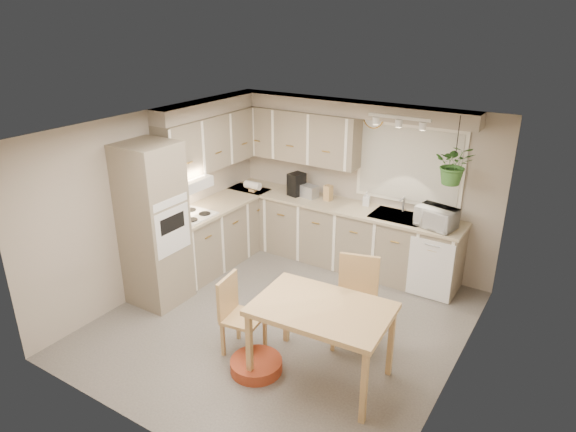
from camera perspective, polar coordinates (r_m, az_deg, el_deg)
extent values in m
plane|color=slate|center=(6.40, -0.56, -11.77)|extent=(4.20, 4.20, 0.00)
plane|color=silver|center=(5.44, -0.65, 9.72)|extent=(4.20, 4.20, 0.00)
cube|color=#AC9F8E|center=(7.55, 8.10, 3.60)|extent=(4.00, 0.04, 2.40)
cube|color=#AC9F8E|center=(4.42, -15.84, -11.24)|extent=(4.00, 0.04, 2.40)
cube|color=#AC9F8E|center=(7.03, -14.44, 1.70)|extent=(0.04, 4.20, 2.40)
cube|color=#AC9F8E|center=(5.13, 18.67, -6.67)|extent=(0.04, 4.20, 2.40)
cube|color=gray|center=(7.70, -7.70, -2.00)|extent=(0.60, 1.85, 0.90)
cube|color=gray|center=(7.64, 5.50, -2.07)|extent=(3.60, 0.60, 0.90)
cube|color=#BEAD8B|center=(7.51, -7.82, 1.25)|extent=(0.64, 1.89, 0.04)
cube|color=#BEAD8B|center=(7.46, 5.59, 1.20)|extent=(3.64, 0.64, 0.04)
cube|color=gray|center=(6.62, -14.67, -1.00)|extent=(0.65, 0.65, 2.10)
cube|color=white|center=(6.40, -12.69, -1.61)|extent=(0.02, 0.56, 0.58)
cube|color=gray|center=(7.42, -8.38, 8.29)|extent=(0.35, 2.00, 0.75)
cube|color=gray|center=(7.68, 0.92, 8.98)|extent=(2.00, 0.35, 0.75)
cube|color=#AC9F8E|center=(7.34, -8.74, 11.91)|extent=(0.30, 2.00, 0.20)
cube|color=#AC9F8E|center=(7.23, 6.59, 11.86)|extent=(3.60, 0.30, 0.20)
cube|color=white|center=(7.10, -10.72, 0.02)|extent=(0.52, 0.58, 0.02)
cube|color=white|center=(6.96, -11.11, 3.53)|extent=(0.40, 0.60, 0.14)
cube|color=silver|center=(7.16, 13.27, 5.56)|extent=(1.40, 0.02, 1.00)
cube|color=white|center=(7.17, 13.30, 5.58)|extent=(1.50, 0.02, 1.10)
cube|color=#A6AAAE|center=(7.15, 12.05, -0.32)|extent=(0.70, 0.48, 0.10)
cube|color=white|center=(6.91, 15.47, -5.81)|extent=(0.58, 0.02, 0.83)
cube|color=white|center=(6.51, 12.26, 10.67)|extent=(0.80, 0.04, 0.04)
cylinder|color=gold|center=(7.22, 9.51, 10.72)|extent=(0.30, 0.03, 0.30)
cube|color=tan|center=(5.36, 3.67, -13.86)|extent=(1.40, 0.98, 0.84)
cube|color=tan|center=(5.72, -4.97, -11.04)|extent=(0.47, 0.47, 0.89)
cube|color=tan|center=(5.83, 7.41, -9.72)|extent=(0.59, 0.59, 1.02)
ellipsoid|color=black|center=(6.64, 0.41, -10.33)|extent=(1.28, 1.12, 0.01)
cylinder|color=#A63521|center=(5.66, -3.55, -16.21)|extent=(0.57, 0.57, 0.13)
imported|color=white|center=(6.83, 16.17, 0.07)|extent=(0.54, 0.37, 0.33)
imported|color=white|center=(7.43, 8.70, 1.51)|extent=(0.14, 0.22, 0.09)
imported|color=#386F2C|center=(6.59, 17.95, 5.00)|extent=(0.57, 0.61, 0.40)
cube|color=black|center=(7.72, 0.95, 3.55)|extent=(0.24, 0.27, 0.34)
cube|color=#A6AAAE|center=(7.68, 2.21, 2.80)|extent=(0.33, 0.23, 0.18)
cube|color=tan|center=(7.54, 4.49, 2.58)|extent=(0.12, 0.12, 0.23)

